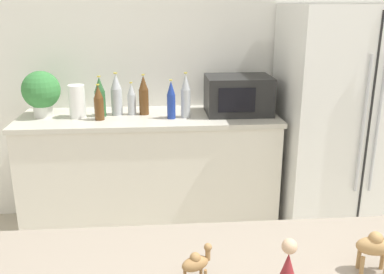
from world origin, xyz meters
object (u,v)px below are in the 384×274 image
at_px(back_bottle_3, 99,103).
at_px(microwave, 238,95).
at_px(paper_towel_roll, 77,101).
at_px(back_bottle_4, 116,95).
at_px(back_bottle_0, 100,97).
at_px(back_bottle_1, 186,96).
at_px(back_bottle_6, 144,95).
at_px(potted_plant, 41,92).
at_px(camel_figurine, 196,262).
at_px(wise_man_figurine_purple, 288,268).
at_px(back_bottle_2, 132,99).
at_px(refrigerator, 344,122).
at_px(camel_figurine_second, 377,245).
at_px(back_bottle_5, 171,100).

bearing_deg(back_bottle_3, microwave, 6.39).
bearing_deg(paper_towel_roll, back_bottle_4, 12.41).
distance_m(back_bottle_0, back_bottle_1, 0.62).
bearing_deg(back_bottle_0, back_bottle_4, 17.41).
xyz_separation_m(microwave, back_bottle_6, (-0.70, 0.02, 0.00)).
height_order(potted_plant, camel_figurine, potted_plant).
relative_size(back_bottle_3, wise_man_figurine_purple, 1.60).
bearing_deg(potted_plant, wise_man_figurine_purple, -60.62).
xyz_separation_m(back_bottle_1, back_bottle_6, (-0.30, 0.11, -0.01)).
bearing_deg(back_bottle_2, back_bottle_4, 177.27).
xyz_separation_m(potted_plant, wise_man_figurine_purple, (1.19, -2.11, -0.10)).
bearing_deg(wise_man_figurine_purple, paper_towel_roll, 114.33).
distance_m(potted_plant, back_bottle_4, 0.54).
bearing_deg(paper_towel_roll, back_bottle_3, -25.74).
bearing_deg(back_bottle_1, refrigerator, -0.75).
height_order(paper_towel_roll, camel_figurine_second, paper_towel_roll).
height_order(microwave, camel_figurine, microwave).
xyz_separation_m(back_bottle_1, back_bottle_3, (-0.62, -0.02, -0.03)).
height_order(potted_plant, back_bottle_3, potted_plant).
height_order(back_bottle_4, camel_figurine, back_bottle_4).
relative_size(back_bottle_4, wise_man_figurine_purple, 1.96).
bearing_deg(microwave, back_bottle_1, -167.11).
distance_m(potted_plant, camel_figurine, 2.27).
height_order(potted_plant, back_bottle_1, potted_plant).
bearing_deg(back_bottle_1, back_bottle_0, 172.49).
xyz_separation_m(microwave, camel_figurine, (-0.50, -2.05, -0.06)).
distance_m(refrigerator, back_bottle_2, 1.60).
xyz_separation_m(back_bottle_0, camel_figurine, (0.52, -2.04, -0.06)).
distance_m(back_bottle_1, back_bottle_6, 0.32).
height_order(paper_towel_roll, back_bottle_4, back_bottle_4).
distance_m(potted_plant, wise_man_figurine_purple, 2.43).
distance_m(refrigerator, potted_plant, 2.25).
xyz_separation_m(back_bottle_4, camel_figurine, (0.40, -2.07, -0.07)).
bearing_deg(potted_plant, paper_towel_roll, -11.98).
distance_m(back_bottle_3, back_bottle_5, 0.51).
bearing_deg(paper_towel_roll, wise_man_figurine_purple, -65.67).
height_order(paper_towel_roll, back_bottle_3, back_bottle_3).
distance_m(refrigerator, camel_figurine_second, 2.08).
relative_size(refrigerator, wise_man_figurine_purple, 10.61).
relative_size(back_bottle_2, camel_figurine_second, 1.54).
distance_m(back_bottle_2, camel_figurine_second, 2.22).
bearing_deg(back_bottle_4, wise_man_figurine_purple, -72.84).
relative_size(microwave, wise_man_figurine_purple, 3.00).
bearing_deg(back_bottle_3, camel_figurine_second, -61.25).
bearing_deg(refrigerator, microwave, 172.32).
height_order(refrigerator, potted_plant, refrigerator).
distance_m(refrigerator, back_bottle_0, 1.83).
bearing_deg(back_bottle_4, potted_plant, -179.37).
relative_size(camel_figurine, camel_figurine_second, 0.76).
bearing_deg(back_bottle_0, wise_man_figurine_purple, -69.72).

